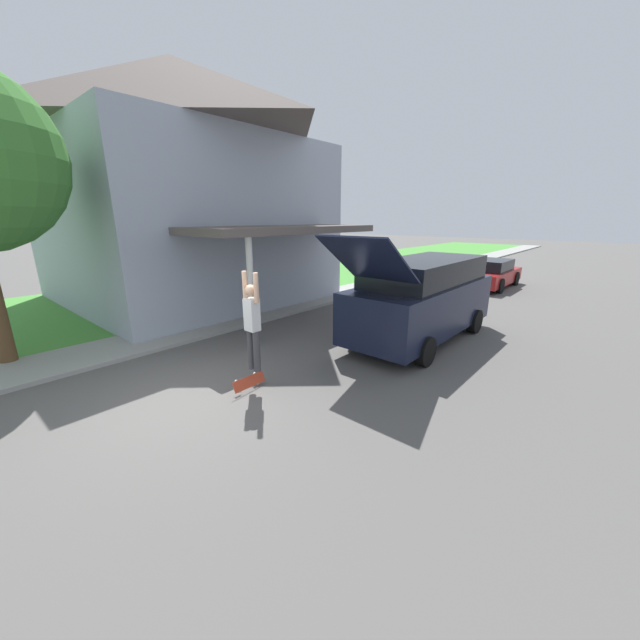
{
  "coord_description": "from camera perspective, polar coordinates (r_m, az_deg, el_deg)",
  "views": [
    {
      "loc": [
        5.81,
        -2.67,
        3.21
      ],
      "look_at": [
        0.99,
        2.8,
        1.12
      ],
      "focal_mm": 20.0,
      "sensor_mm": 36.0,
      "label": 1
    }
  ],
  "objects": [
    {
      "name": "ground_plane",
      "position": [
        7.16,
        -21.77,
        -11.89
      ],
      "size": [
        120.0,
        120.0,
        0.0
      ],
      "primitive_type": "plane",
      "color": "#54514F"
    },
    {
      "name": "lawn",
      "position": [
        16.61,
        -16.28,
        4.37
      ],
      "size": [
        10.0,
        80.0,
        0.08
      ],
      "color": "#478E38",
      "rests_on": "ground_plane"
    },
    {
      "name": "sidewalk",
      "position": [
        13.18,
        -5.84,
        2.06
      ],
      "size": [
        1.8,
        80.0,
        0.1
      ],
      "color": "gray",
      "rests_on": "ground_plane"
    },
    {
      "name": "house",
      "position": [
        15.79,
        -21.33,
        20.12
      ],
      "size": [
        11.96,
        9.29,
        8.75
      ],
      "color": "#99A3B2",
      "rests_on": "lawn"
    },
    {
      "name": "suv_parked",
      "position": [
        9.89,
        16.08,
        3.48
      ],
      "size": [
        2.07,
        5.91,
        2.9
      ],
      "color": "black",
      "rests_on": "ground_plane"
    },
    {
      "name": "car_down_street",
      "position": [
        19.02,
        25.56,
        6.72
      ],
      "size": [
        1.89,
        4.31,
        1.32
      ],
      "color": "maroon",
      "rests_on": "ground_plane"
    },
    {
      "name": "skateboarder",
      "position": [
        6.63,
        -10.78,
        -0.2
      ],
      "size": [
        0.41,
        0.22,
        1.86
      ],
      "color": "#38383D",
      "rests_on": "ground_plane"
    },
    {
      "name": "skateboard",
      "position": [
        7.08,
        -11.3,
        -9.67
      ],
      "size": [
        0.23,
        0.76,
        0.27
      ],
      "color": "#B73D23",
      "rests_on": "ground_plane"
    },
    {
      "name": "fire_hydrant",
      "position": [
        11.05,
        -22.62,
        0.33
      ],
      "size": [
        0.2,
        0.2,
        0.74
      ],
      "color": "red",
      "rests_on": "sidewalk"
    }
  ]
}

